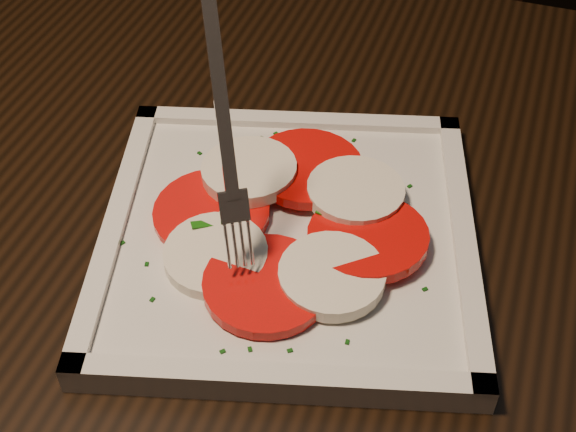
# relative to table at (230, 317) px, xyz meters

# --- Properties ---
(table) EXTENTS (1.28, 0.92, 0.75)m
(table) POSITION_rel_table_xyz_m (0.00, 0.00, 0.00)
(table) COLOR black
(table) RESTS_ON ground
(chair) EXTENTS (0.54, 0.54, 0.93)m
(chair) POSITION_rel_table_xyz_m (-0.10, 0.69, -0.12)
(chair) COLOR black
(chair) RESTS_ON ground
(plate) EXTENTS (0.34, 0.34, 0.01)m
(plate) POSITION_rel_table_xyz_m (0.05, 0.01, 0.11)
(plate) COLOR silver
(plate) RESTS_ON table
(caprese_salad) EXTENTS (0.21, 0.23, 0.02)m
(caprese_salad) POSITION_rel_table_xyz_m (0.05, 0.01, 0.12)
(caprese_salad) COLOR red
(caprese_salad) RESTS_ON plate
(fork) EXTENTS (0.06, 0.07, 0.16)m
(fork) POSITION_rel_table_xyz_m (0.02, -0.02, 0.21)
(fork) COLOR white
(fork) RESTS_ON caprese_salad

